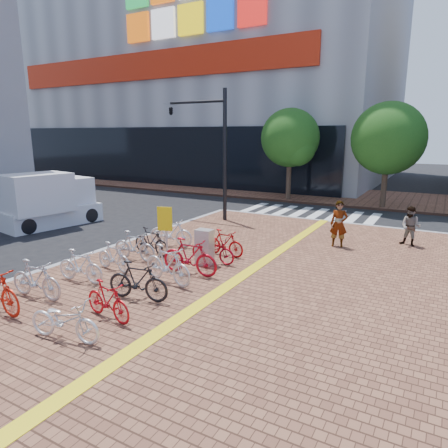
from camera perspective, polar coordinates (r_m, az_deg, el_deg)
The scene contains 26 objects.
ground at distance 11.56m, azimuth -12.63°, elevation -10.31°, with size 120.00×120.00×0.00m, color black.
tactile_strip at distance 7.35m, azimuth -28.53°, elevation -24.95°, with size 0.40×34.00×0.01m, color yellow.
kerb_north at distance 20.75m, azimuth 16.78°, elevation 0.01°, with size 14.00×0.25×0.15m, color gray.
far_sidewalk at distance 30.05m, azimuth 15.02°, elevation 3.95°, with size 70.00×8.00×0.15m, color brown.
department_store at distance 47.03m, azimuth -1.13°, elevation 24.46°, with size 36.00×24.27×28.00m.
crosswalk at distance 23.28m, azimuth 11.87°, elevation 1.46°, with size 7.50×4.00×0.01m.
street_trees at distance 25.38m, azimuth 24.75°, elevation 10.81°, with size 16.20×4.60×6.35m.
bike_1 at distance 11.86m, azimuth -25.30°, elevation -7.16°, with size 0.50×1.76×1.06m, color #B7B7BC.
bike_2 at distance 12.61m, azimuth -19.86°, elevation -5.67°, with size 0.47×1.65×0.99m, color silver.
bike_3 at distance 13.33m, azimuth -15.51°, elevation -4.53°, with size 0.44×1.54×0.93m, color silver.
bike_4 at distance 14.20m, azimuth -12.68°, elevation -3.07°, with size 0.49×1.73×1.04m, color #AEAEB3.
bike_5 at distance 14.74m, azimuth -10.37°, elevation -2.44°, with size 0.47×1.68×1.01m, color black.
bike_6 at distance 15.72m, azimuth -7.62°, elevation -1.20°, with size 0.52×1.84×1.10m, color white.
bike_7 at distance 9.36m, azimuth -21.83°, elevation -12.61°, with size 0.61×1.74×0.91m, color silver.
bike_8 at distance 9.99m, azimuth -16.29°, elevation -10.44°, with size 0.44×1.57×0.94m, color #B60D15.
bike_9 at distance 10.87m, azimuth -12.21°, elevation -7.94°, with size 0.50×1.77×1.06m, color black.
bike_10 at distance 11.88m, azimuth -8.09°, elevation -5.76°, with size 0.54×1.90×1.14m, color silver.
bike_11 at distance 12.52m, azimuth -4.93°, elevation -4.66°, with size 0.55×1.93×1.16m, color #A80C1B.
bike_12 at distance 13.68m, azimuth -1.63°, elevation -3.67°, with size 0.60×1.71×0.90m, color maroon.
bike_13 at distance 14.40m, azimuth 0.09°, elevation -2.71°, with size 0.45×1.59×0.95m, color #AC0C0F.
pedestrian_a at distance 16.08m, azimuth 16.08°, elevation -0.00°, with size 0.66×0.43×1.80m, color gray.
pedestrian_b at distance 17.22m, azimuth 25.11°, elevation -0.31°, with size 0.76×0.59×1.56m, color #535969.
utility_box at distance 13.44m, azimuth -2.80°, elevation -3.30°, with size 0.55×0.40×1.20m, color #BBBAC0.
yellow_sign at distance 13.75m, azimuth -8.35°, elevation 0.03°, with size 0.50×0.22×1.90m.
traffic_light_pole at distance 20.78m, azimuth -3.56°, elevation 13.14°, with size 3.47×1.34×6.45m.
box_truck at distance 21.45m, azimuth -23.74°, elevation 3.05°, with size 2.70×4.82×2.64m.
Camera 1 is at (7.23, -7.83, 4.48)m, focal length 32.00 mm.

